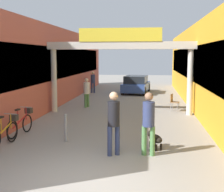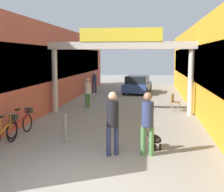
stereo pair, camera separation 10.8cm
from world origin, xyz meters
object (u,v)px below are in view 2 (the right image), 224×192
(pedestrian_companion, at_px, (113,119))
(bicycle_red_third, at_px, (22,123))
(dog_on_leash, at_px, (154,138))
(bicycle_orange_second, at_px, (5,132))
(bollard_post_metal, at_px, (65,127))
(pedestrian_elderly_walking, at_px, (94,81))
(pedestrian_with_dog, at_px, (148,119))
(cafe_chair_wood_nearer, at_px, (174,101))
(pedestrian_carrying_crate, at_px, (88,91))
(parked_car_blue, at_px, (138,85))

(pedestrian_companion, distance_m, bicycle_red_third, 4.11)
(dog_on_leash, xyz_separation_m, bicycle_orange_second, (-4.69, -0.22, 0.11))
(pedestrian_companion, distance_m, bollard_post_metal, 2.21)
(pedestrian_elderly_walking, bearing_deg, bicycle_orange_second, -90.76)
(pedestrian_with_dog, xyz_separation_m, pedestrian_elderly_walking, (-4.31, 14.85, -0.11))
(pedestrian_elderly_walking, xyz_separation_m, bicycle_orange_second, (-0.19, -14.38, -0.50))
(pedestrian_with_dog, distance_m, bollard_post_metal, 2.99)
(pedestrian_elderly_walking, bearing_deg, cafe_chair_wood_nearer, -53.26)
(pedestrian_elderly_walking, bearing_deg, dog_on_leash, -72.37)
(pedestrian_carrying_crate, xyz_separation_m, dog_on_leash, (3.62, -7.43, -0.60))
(pedestrian_with_dog, height_order, bollard_post_metal, pedestrian_with_dog)
(bicycle_orange_second, relative_size, cafe_chair_wood_nearer, 1.90)
(pedestrian_carrying_crate, xyz_separation_m, bicycle_orange_second, (-1.07, -7.65, -0.48))
(pedestrian_with_dog, relative_size, pedestrian_carrying_crate, 1.12)
(bicycle_orange_second, bearing_deg, pedestrian_companion, -9.45)
(pedestrian_companion, relative_size, parked_car_blue, 0.44)
(pedestrian_carrying_crate, bearing_deg, pedestrian_companion, -73.43)
(bicycle_red_third, relative_size, parked_car_blue, 0.41)
(pedestrian_companion, distance_m, cafe_chair_wood_nearer, 7.86)
(bicycle_orange_second, xyz_separation_m, parked_car_blue, (3.50, 14.71, 0.21))
(pedestrian_with_dog, distance_m, bicycle_orange_second, 4.56)
(bollard_post_metal, xyz_separation_m, cafe_chair_wood_nearer, (3.97, 6.29, 0.06))
(parked_car_blue, bearing_deg, pedestrian_with_dog, -86.23)
(pedestrian_elderly_walking, height_order, bicycle_red_third, pedestrian_elderly_walking)
(pedestrian_with_dog, distance_m, cafe_chair_wood_nearer, 7.52)
(pedestrian_companion, bearing_deg, bicycle_orange_second, 170.55)
(parked_car_blue, bearing_deg, bicycle_orange_second, -103.38)
(pedestrian_with_dog, xyz_separation_m, pedestrian_carrying_crate, (-3.43, 8.11, -0.13))
(bicycle_red_third, xyz_separation_m, bollard_post_metal, (1.83, -0.71, 0.05))
(pedestrian_companion, xyz_separation_m, cafe_chair_wood_nearer, (2.23, 7.52, -0.52))
(pedestrian_carrying_crate, height_order, dog_on_leash, pedestrian_carrying_crate)
(pedestrian_with_dog, bearing_deg, pedestrian_companion, -172.90)
(bicycle_red_third, bearing_deg, pedestrian_elderly_walking, 88.96)
(pedestrian_companion, distance_m, pedestrian_carrying_crate, 8.59)
(pedestrian_with_dog, height_order, bicycle_red_third, pedestrian_with_dog)
(cafe_chair_wood_nearer, bearing_deg, dog_on_leash, -98.95)
(dog_on_leash, bearing_deg, pedestrian_carrying_crate, 116.00)
(bollard_post_metal, bearing_deg, dog_on_leash, -8.30)
(bollard_post_metal, bearing_deg, cafe_chair_wood_nearer, 57.77)
(pedestrian_carrying_crate, bearing_deg, bicycle_red_third, -100.03)
(bicycle_red_third, xyz_separation_m, cafe_chair_wood_nearer, (5.79, 5.58, 0.10))
(parked_car_blue, bearing_deg, dog_on_leash, -85.30)
(pedestrian_carrying_crate, height_order, bollard_post_metal, pedestrian_carrying_crate)
(cafe_chair_wood_nearer, bearing_deg, pedestrian_with_dog, -99.58)
(bicycle_orange_second, bearing_deg, parked_car_blue, 76.62)
(pedestrian_with_dog, distance_m, dog_on_leash, 1.02)
(dog_on_leash, bearing_deg, parked_car_blue, 94.70)
(bollard_post_metal, height_order, parked_car_blue, parked_car_blue)
(bicycle_red_third, height_order, bollard_post_metal, bicycle_red_third)
(pedestrian_elderly_walking, relative_size, bicycle_red_third, 0.98)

